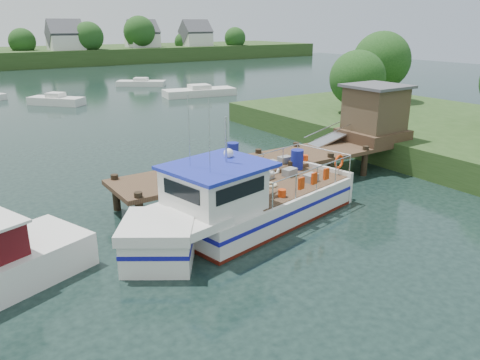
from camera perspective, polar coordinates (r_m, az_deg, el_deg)
ground_plane at (r=22.05m, az=-0.01°, el=-1.71°), size 160.00×160.00×0.00m
near_shore at (r=33.29m, az=25.87°, el=7.05°), size 16.00×30.00×7.76m
dock at (r=25.49m, az=12.29°, el=5.91°), size 16.60×3.00×4.78m
lobster_boat at (r=18.04m, az=0.10°, el=-3.11°), size 11.28×5.11×5.39m
moored_far at (r=62.47m, az=-11.95°, el=11.52°), size 6.13×5.17×1.03m
moored_b at (r=49.96m, az=-21.49°, el=9.03°), size 4.98×5.33×1.21m
moored_c at (r=52.68m, az=-4.97°, el=10.67°), size 8.17×3.93×1.24m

